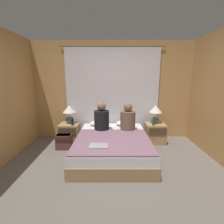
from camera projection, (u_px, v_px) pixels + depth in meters
ground_plane at (112, 180)px, 2.58m from camera, size 16.00×16.00×0.00m
wall_back at (112, 91)px, 4.24m from camera, size 4.16×0.06×2.50m
curtain_panel at (112, 94)px, 4.19m from camera, size 2.58×0.02×2.36m
bed at (112, 145)px, 3.42m from camera, size 1.50×1.91×0.41m
nightstand_left at (69, 133)px, 4.04m from camera, size 0.47×0.44×0.48m
nightstand_right at (155, 133)px, 4.05m from camera, size 0.47×0.44×0.48m
lamp_left at (69, 112)px, 4.01m from camera, size 0.32×0.32×0.45m
lamp_right at (155, 112)px, 4.01m from camera, size 0.32×0.32×0.45m
pillow_left at (99, 123)px, 4.09m from camera, size 0.49×0.34×0.12m
pillow_right at (125, 123)px, 4.09m from camera, size 0.49×0.34×0.12m
blanket_on_bed at (112, 141)px, 3.09m from camera, size 1.44×1.27×0.03m
person_left_in_bed at (101, 119)px, 3.69m from camera, size 0.34×0.34×0.66m
person_right_in_bed at (127, 119)px, 3.69m from camera, size 0.34×0.34×0.64m
beer_bottle_on_left_stand at (72, 122)px, 3.86m from camera, size 0.06×0.06×0.21m
beer_bottle_on_right_stand at (153, 122)px, 3.86m from camera, size 0.06×0.06×0.21m
laptop_on_bed at (98, 146)px, 2.80m from camera, size 0.33×0.22×0.02m
backpack_on_floor at (64, 141)px, 3.68m from camera, size 0.35×0.22×0.34m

